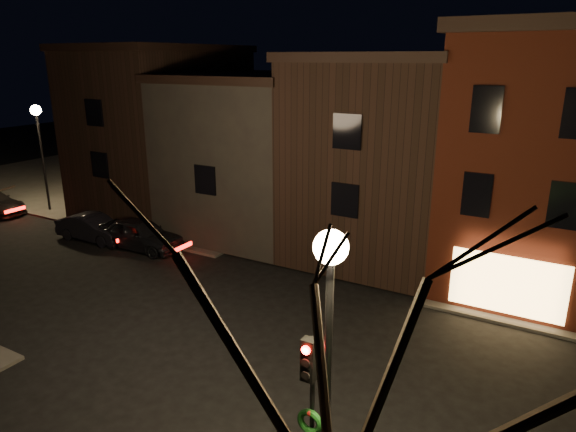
# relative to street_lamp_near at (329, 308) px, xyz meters

# --- Properties ---
(ground) EXTENTS (120.00, 120.00, 0.00)m
(ground) POSITION_rel_street_lamp_near_xyz_m (-6.20, 6.00, -5.18)
(ground) COLOR black
(ground) RESTS_ON ground
(sidewalk_far_left) EXTENTS (30.00, 30.00, 0.12)m
(sidewalk_far_left) POSITION_rel_street_lamp_near_xyz_m (-26.20, 26.00, -5.12)
(sidewalk_far_left) COLOR #2D2B28
(sidewalk_far_left) RESTS_ON ground
(corner_building) EXTENTS (6.50, 8.50, 10.50)m
(corner_building) POSITION_rel_street_lamp_near_xyz_m (1.80, 15.47, 0.22)
(corner_building) COLOR #47170C
(corner_building) RESTS_ON ground
(row_building_a) EXTENTS (7.30, 10.30, 9.40)m
(row_building_a) POSITION_rel_street_lamp_near_xyz_m (-4.70, 16.50, -0.34)
(row_building_a) COLOR black
(row_building_a) RESTS_ON ground
(row_building_b) EXTENTS (7.80, 10.30, 8.40)m
(row_building_b) POSITION_rel_street_lamp_near_xyz_m (-11.95, 16.50, -0.85)
(row_building_b) COLOR black
(row_building_b) RESTS_ON ground
(row_building_c) EXTENTS (7.30, 10.30, 9.90)m
(row_building_c) POSITION_rel_street_lamp_near_xyz_m (-19.20, 16.50, -0.09)
(row_building_c) COLOR black
(row_building_c) RESTS_ON ground
(street_lamp_near) EXTENTS (0.60, 0.60, 6.48)m
(street_lamp_near) POSITION_rel_street_lamp_near_xyz_m (0.00, 0.00, 0.00)
(street_lamp_near) COLOR black
(street_lamp_near) RESTS_ON sidewalk_near_right
(street_lamp_far) EXTENTS (0.60, 0.60, 6.48)m
(street_lamp_far) POSITION_rel_street_lamp_near_xyz_m (-25.20, 12.20, 0.00)
(street_lamp_far) COLOR black
(street_lamp_far) RESTS_ON sidewalk_far_left
(traffic_signal) EXTENTS (0.58, 0.38, 4.05)m
(traffic_signal) POSITION_rel_street_lamp_near_xyz_m (-0.60, 0.49, -2.37)
(traffic_signal) COLOR black
(traffic_signal) RESTS_ON sidewalk_near_right
(bare_tree_right) EXTENTS (6.40, 6.40, 8.50)m
(bare_tree_right) POSITION_rel_street_lamp_near_xyz_m (1.30, -2.50, 0.97)
(bare_tree_right) COLOR black
(bare_tree_right) RESTS_ON sidewalk_near_right
(parked_car_a) EXTENTS (4.66, 2.00, 1.57)m
(parked_car_a) POSITION_rel_street_lamp_near_xyz_m (-15.26, 10.21, -4.40)
(parked_car_a) COLOR black
(parked_car_a) RESTS_ON ground
(parked_car_b) EXTENTS (4.29, 1.69, 1.39)m
(parked_car_b) POSITION_rel_street_lamp_near_xyz_m (-18.35, 9.88, -4.48)
(parked_car_b) COLOR black
(parked_car_b) RESTS_ON ground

